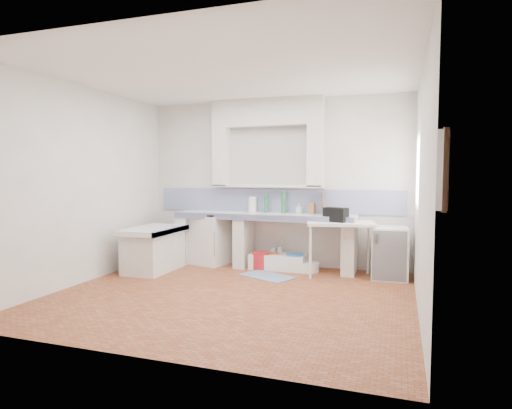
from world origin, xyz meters
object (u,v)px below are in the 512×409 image
(side_table, at_px, (340,249))
(fridge, at_px, (390,253))
(sink, at_px, (279,262))
(stove, at_px, (211,239))

(side_table, distance_m, fridge, 0.72)
(side_table, bearing_deg, sink, 155.68)
(stove, height_order, fridge, stove)
(stove, distance_m, fridge, 2.98)
(stove, bearing_deg, fridge, 12.41)
(side_table, bearing_deg, stove, 162.02)
(sink, xyz_separation_m, side_table, (1.02, -0.22, 0.31))
(fridge, bearing_deg, stove, 173.10)
(stove, height_order, sink, stove)
(sink, bearing_deg, side_table, -12.38)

